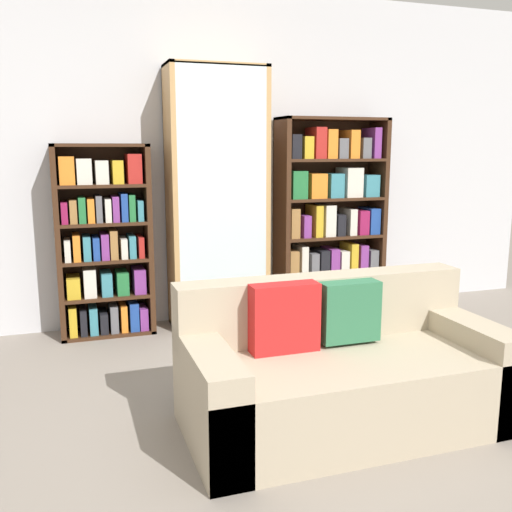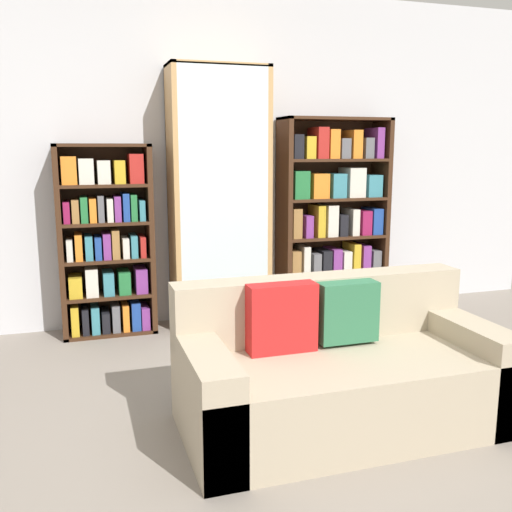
{
  "view_description": "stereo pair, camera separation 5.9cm",
  "coord_description": "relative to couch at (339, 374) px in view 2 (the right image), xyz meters",
  "views": [
    {
      "loc": [
        -1.15,
        -2.19,
        1.44
      ],
      "look_at": [
        0.01,
        1.28,
        0.74
      ],
      "focal_mm": 40.0,
      "sensor_mm": 36.0,
      "label": 1
    },
    {
      "loc": [
        -1.09,
        -2.2,
        1.44
      ],
      "look_at": [
        0.01,
        1.28,
        0.74
      ],
      "focal_mm": 40.0,
      "sensor_mm": 36.0,
      "label": 2
    }
  ],
  "objects": [
    {
      "name": "ground_plane",
      "position": [
        -0.17,
        -0.35,
        -0.27
      ],
      "size": [
        16.0,
        16.0,
        0.0
      ],
      "primitive_type": "plane",
      "color": "gray"
    },
    {
      "name": "wall_back",
      "position": [
        -0.17,
        2.13,
        1.08
      ],
      "size": [
        6.31,
        0.06,
        2.7
      ],
      "color": "silver",
      "rests_on": "ground"
    },
    {
      "name": "couch",
      "position": [
        0.0,
        0.0,
        0.0
      ],
      "size": [
        1.66,
        0.81,
        0.76
      ],
      "color": "tan",
      "rests_on": "ground"
    },
    {
      "name": "bookshelf_left",
      "position": [
        -1.06,
        1.93,
        0.44
      ],
      "size": [
        0.71,
        0.32,
        1.47
      ],
      "color": "#3D2314",
      "rests_on": "ground"
    },
    {
      "name": "display_cabinet",
      "position": [
        -0.16,
        1.91,
        0.76
      ],
      "size": [
        0.78,
        0.36,
        2.07
      ],
      "color": "tan",
      "rests_on": "ground"
    },
    {
      "name": "bookshelf_right",
      "position": [
        0.86,
        1.93,
        0.55
      ],
      "size": [
        0.95,
        0.32,
        1.69
      ],
      "color": "#3D2314",
      "rests_on": "ground"
    },
    {
      "name": "wine_bottle",
      "position": [
        0.46,
        1.13,
        -0.13
      ],
      "size": [
        0.07,
        0.07,
        0.36
      ],
      "color": "#143819",
      "rests_on": "ground"
    }
  ]
}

